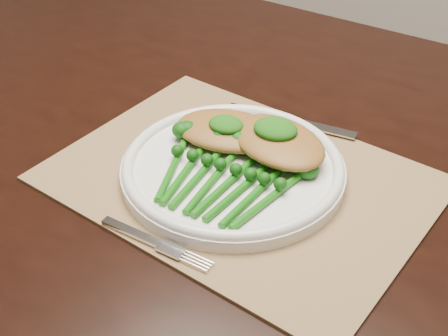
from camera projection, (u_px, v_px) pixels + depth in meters
The scene contains 10 objects.
dining_table at pixel (233, 306), 1.11m from camera, with size 1.66×1.01×0.75m.
placemat at pixel (240, 180), 0.80m from camera, with size 0.46×0.34×0.00m, color olive.
dinner_plate at pixel (233, 167), 0.79m from camera, with size 0.29×0.29×0.03m.
knife at pixel (278, 118), 0.91m from camera, with size 0.19×0.03×0.01m.
fork at pixel (162, 246), 0.69m from camera, with size 0.15×0.02×0.00m.
chicken_fillet_left at pixel (227, 130), 0.83m from camera, with size 0.14×0.10×0.03m, color olive.
chicken_fillet_right at pixel (278, 141), 0.80m from camera, with size 0.14×0.10×0.03m, color olive.
pesto_dollop_left at pixel (226, 124), 0.81m from camera, with size 0.05×0.04×0.02m, color #10460A.
pesto_dollop_right at pixel (276, 129), 0.79m from camera, with size 0.06×0.05×0.02m, color #10460A.
broccolini_bundle at pixel (220, 182), 0.76m from camera, with size 0.16×0.17×0.04m.
Camera 1 is at (0.36, -0.51, 1.24)m, focal length 50.00 mm.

